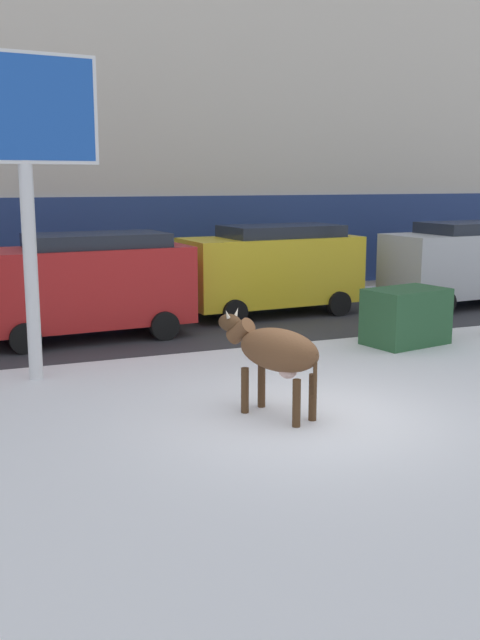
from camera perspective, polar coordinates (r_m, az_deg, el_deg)
ground_plane at (r=11.27m, az=5.09°, el=-7.29°), size 120.00×120.00×0.00m
road_strip at (r=17.89m, az=-5.78°, el=-0.49°), size 60.00×5.60×0.01m
building_facade at (r=24.50m, az=-11.01°, el=17.64°), size 44.00×6.10×13.00m
cow_brown at (r=10.96m, az=2.71°, el=-2.40°), size 1.20×1.88×1.54m
billboard at (r=13.24m, az=-16.34°, el=13.94°), size 2.53×0.48×5.56m
car_red_van at (r=16.66m, az=-11.78°, el=2.82°), size 4.71×2.34×2.32m
car_yellow_van at (r=19.23m, az=2.46°, el=4.08°), size 4.71×2.34×2.32m
car_silver_van at (r=21.57m, az=16.97°, el=4.36°), size 4.71×2.34×2.32m
pedestrian_near_billboard at (r=24.13m, az=12.44°, el=4.35°), size 0.36×0.24×1.73m
dumpster at (r=16.21m, az=12.66°, el=0.27°), size 1.88×1.41×1.20m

